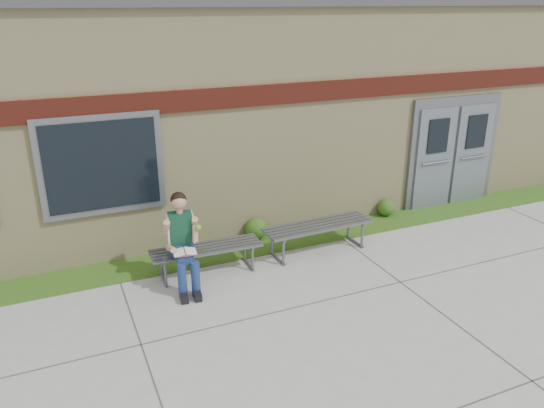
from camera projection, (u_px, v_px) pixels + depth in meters
name	position (u px, v px, depth m)	size (l,w,h in m)	color
ground	(363.00, 313.00, 7.43)	(80.00, 80.00, 0.00)	#9E9E99
grass_strip	(285.00, 240.00, 9.65)	(16.00, 0.80, 0.02)	#254F15
school_building	(222.00, 96.00, 11.80)	(16.20, 6.22, 4.20)	beige
bench_left	(207.00, 253.00, 8.40)	(1.77, 0.54, 0.46)	slate
bench_right	(318.00, 230.00, 9.13)	(1.96, 0.60, 0.50)	slate
girl	(183.00, 241.00, 7.91)	(0.54, 0.93, 1.46)	navy
shrub_mid	(256.00, 229.00, 9.61)	(0.41, 0.41, 0.41)	#254F15
shrub_east	(386.00, 207.00, 10.68)	(0.34, 0.34, 0.34)	#254F15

